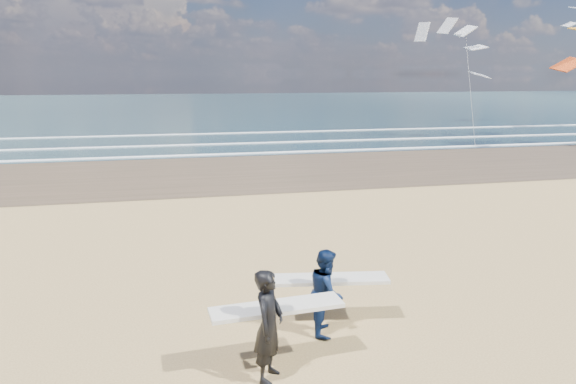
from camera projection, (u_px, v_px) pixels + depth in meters
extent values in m
cube|color=#4C3C28|center=(538.00, 157.00, 30.13)|extent=(220.00, 12.00, 0.01)
cube|color=#1B333D|center=(308.00, 105.00, 81.52)|extent=(220.00, 100.00, 0.02)
cube|color=white|center=(490.00, 146.00, 34.68)|extent=(220.00, 0.50, 0.05)
cube|color=white|center=(454.00, 137.00, 39.16)|extent=(220.00, 0.50, 0.05)
cube|color=white|center=(415.00, 129.00, 45.34)|extent=(220.00, 0.50, 0.05)
imported|color=black|center=(269.00, 325.00, 8.04)|extent=(0.71, 0.80, 1.84)
cube|color=silver|center=(277.00, 307.00, 8.39)|extent=(2.23, 0.69, 0.07)
imported|color=#0A1A3C|center=(327.00, 291.00, 9.56)|extent=(0.81, 0.93, 1.63)
cube|color=silver|center=(331.00, 279.00, 9.91)|extent=(2.25, 0.85, 0.07)
cube|color=slate|center=(475.00, 145.00, 34.90)|extent=(0.12, 0.12, 0.10)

